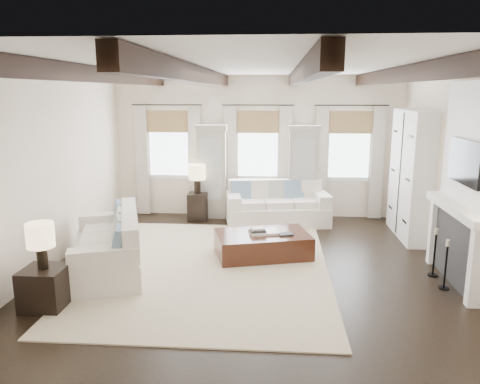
# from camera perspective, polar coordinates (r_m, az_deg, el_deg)

# --- Properties ---
(ground) EXTENTS (7.50, 7.50, 0.00)m
(ground) POSITION_cam_1_polar(r_m,az_deg,el_deg) (7.46, 1.01, -10.23)
(ground) COLOR black
(ground) RESTS_ON ground
(room_shell) EXTENTS (6.54, 7.54, 3.22)m
(room_shell) POSITION_cam_1_polar(r_m,az_deg,el_deg) (7.85, 6.91, 5.09)
(room_shell) COLOR white
(room_shell) RESTS_ON ground
(area_rug) EXTENTS (3.83, 4.94, 0.02)m
(area_rug) POSITION_cam_1_polar(r_m,az_deg,el_deg) (7.80, -3.64, -9.16)
(area_rug) COLOR beige
(area_rug) RESTS_ON ground
(sofa_back) EXTENTS (2.31, 1.32, 0.94)m
(sofa_back) POSITION_cam_1_polar(r_m,az_deg,el_deg) (10.27, 4.52, -1.77)
(sofa_back) COLOR white
(sofa_back) RESTS_ON ground
(sofa_left) EXTENTS (1.66, 2.44, 0.96)m
(sofa_left) POSITION_cam_1_polar(r_m,az_deg,el_deg) (7.85, -15.50, -6.55)
(sofa_left) COLOR white
(sofa_left) RESTS_ON ground
(ottoman) EXTENTS (1.79, 1.37, 0.42)m
(ottoman) POSITION_cam_1_polar(r_m,az_deg,el_deg) (8.27, 2.76, -6.44)
(ottoman) COLOR black
(ottoman) RESTS_ON ground
(tray) EXTENTS (0.58, 0.50, 0.04)m
(tray) POSITION_cam_1_polar(r_m,az_deg,el_deg) (8.23, 2.96, -4.87)
(tray) COLOR white
(tray) RESTS_ON ottoman
(book_lower) EXTENTS (0.30, 0.26, 0.04)m
(book_lower) POSITION_cam_1_polar(r_m,az_deg,el_deg) (8.14, 2.17, -4.74)
(book_lower) COLOR #262628
(book_lower) RESTS_ON tray
(book_upper) EXTENTS (0.26, 0.22, 0.03)m
(book_upper) POSITION_cam_1_polar(r_m,az_deg,el_deg) (8.15, 2.22, -4.48)
(book_upper) COLOR beige
(book_upper) RESTS_ON book_lower
(book_loose) EXTENTS (0.28, 0.24, 0.03)m
(book_loose) POSITION_cam_1_polar(r_m,az_deg,el_deg) (8.14, 5.57, -5.14)
(book_loose) COLOR #262628
(book_loose) RESTS_ON ottoman
(side_table_front) EXTENTS (0.55, 0.55, 0.55)m
(side_table_front) POSITION_cam_1_polar(r_m,az_deg,el_deg) (6.88, -22.67, -10.74)
(side_table_front) COLOR black
(side_table_front) RESTS_ON ground
(lamp_front) EXTENTS (0.36, 0.36, 0.62)m
(lamp_front) POSITION_cam_1_polar(r_m,az_deg,el_deg) (6.65, -23.16, -5.17)
(lamp_front) COLOR black
(lamp_front) RESTS_ON side_table_front
(side_table_back) EXTENTS (0.42, 0.42, 0.62)m
(side_table_back) POSITION_cam_1_polar(r_m,az_deg,el_deg) (10.53, -5.17, -1.80)
(side_table_back) COLOR black
(side_table_back) RESTS_ON ground
(lamp_back) EXTENTS (0.37, 0.37, 0.65)m
(lamp_back) POSITION_cam_1_polar(r_m,az_deg,el_deg) (10.38, -5.25, 2.23)
(lamp_back) COLOR black
(lamp_back) RESTS_ON side_table_back
(candlestick_near) EXTENTS (0.15, 0.15, 0.75)m
(candlestick_near) POSITION_cam_1_polar(r_m,az_deg,el_deg) (7.53, 23.76, -8.55)
(candlestick_near) COLOR black
(candlestick_near) RESTS_ON ground
(candlestick_far) EXTENTS (0.16, 0.16, 0.78)m
(candlestick_far) POSITION_cam_1_polar(r_m,az_deg,el_deg) (7.97, 22.60, -7.24)
(candlestick_far) COLOR black
(candlestick_far) RESTS_ON ground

